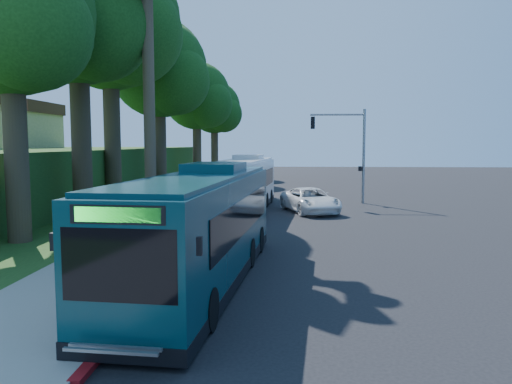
# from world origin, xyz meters

# --- Properties ---
(ground) EXTENTS (140.00, 140.00, 0.00)m
(ground) POSITION_xyz_m (0.00, 0.00, 0.00)
(ground) COLOR black
(ground) RESTS_ON ground
(sidewalk) EXTENTS (4.50, 70.00, 0.12)m
(sidewalk) POSITION_xyz_m (-7.30, 0.00, 0.06)
(sidewalk) COLOR gray
(sidewalk) RESTS_ON ground
(red_curb) EXTENTS (0.25, 30.00, 0.13)m
(red_curb) POSITION_xyz_m (-5.00, -4.00, 0.07)
(red_curb) COLOR maroon
(red_curb) RESTS_ON ground
(grass_verge) EXTENTS (8.00, 70.00, 0.06)m
(grass_verge) POSITION_xyz_m (-13.00, 5.00, 0.03)
(grass_verge) COLOR #234719
(grass_verge) RESTS_ON ground
(bus_shelter) EXTENTS (3.20, 1.51, 2.55)m
(bus_shelter) POSITION_xyz_m (-7.26, -2.86, 1.81)
(bus_shelter) COLOR black
(bus_shelter) RESTS_ON ground
(stop_sign_pole) EXTENTS (0.35, 0.06, 3.17)m
(stop_sign_pole) POSITION_xyz_m (-5.40, -5.00, 2.08)
(stop_sign_pole) COLOR gray
(stop_sign_pole) RESTS_ON ground
(traffic_signal_pole) EXTENTS (4.10, 0.30, 7.00)m
(traffic_signal_pole) POSITION_xyz_m (3.78, 10.00, 4.42)
(traffic_signal_pole) COLOR gray
(traffic_signal_pole) RESTS_ON ground
(tree_0) EXTENTS (8.40, 8.00, 15.70)m
(tree_0) POSITION_xyz_m (-12.40, -0.02, 11.20)
(tree_0) COLOR #382B1E
(tree_0) RESTS_ON ground
(tree_1) EXTENTS (10.50, 10.00, 18.26)m
(tree_1) POSITION_xyz_m (-13.37, 7.98, 12.73)
(tree_1) COLOR #382B1E
(tree_1) RESTS_ON ground
(tree_2) EXTENTS (8.82, 8.40, 15.12)m
(tree_2) POSITION_xyz_m (-11.89, 15.98, 10.48)
(tree_2) COLOR #382B1E
(tree_2) RESTS_ON ground
(tree_3) EXTENTS (10.08, 9.60, 17.28)m
(tree_3) POSITION_xyz_m (-13.88, 23.98, 11.98)
(tree_3) COLOR #382B1E
(tree_3) RESTS_ON ground
(tree_4) EXTENTS (8.40, 8.00, 14.14)m
(tree_4) POSITION_xyz_m (-11.40, 31.98, 9.73)
(tree_4) COLOR #382B1E
(tree_4) RESTS_ON ground
(tree_5) EXTENTS (7.35, 7.00, 12.86)m
(tree_5) POSITION_xyz_m (-10.41, 39.99, 8.96)
(tree_5) COLOR #382B1E
(tree_5) RESTS_ON ground
(tree_6) EXTENTS (7.56, 7.20, 13.74)m
(tree_6) POSITION_xyz_m (-12.91, -6.01, 9.71)
(tree_6) COLOR #382B1E
(tree_6) RESTS_ON ground
(white_bus) EXTENTS (3.81, 12.58, 3.69)m
(white_bus) POSITION_xyz_m (-3.79, 5.31, 1.80)
(white_bus) COLOR silver
(white_bus) RESTS_ON ground
(teal_bus) EXTENTS (3.79, 12.82, 3.77)m
(teal_bus) POSITION_xyz_m (-3.79, -11.85, 1.84)
(teal_bus) COLOR #0A3139
(teal_bus) RESTS_ON ground
(pickup) EXTENTS (4.21, 6.21, 1.58)m
(pickup) POSITION_xyz_m (0.58, 4.86, 0.79)
(pickup) COLOR white
(pickup) RESTS_ON ground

